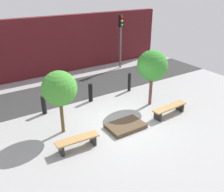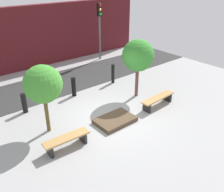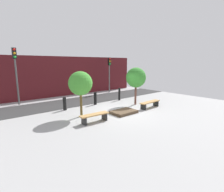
% 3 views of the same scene
% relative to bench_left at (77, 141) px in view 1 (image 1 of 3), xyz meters
% --- Properties ---
extents(ground_plane, '(18.00, 18.00, 0.00)m').
position_rel_bench_left_xyz_m(ground_plane, '(2.30, 0.45, -0.32)').
color(ground_plane, '#9F9F9F').
extents(road_strip, '(18.00, 3.09, 0.01)m').
position_rel_bench_left_xyz_m(road_strip, '(2.30, 5.04, -0.31)').
color(road_strip, '#313131').
rests_on(road_strip, ground).
extents(building_facade, '(16.20, 0.50, 3.65)m').
position_rel_bench_left_xyz_m(building_facade, '(2.30, 8.30, 1.51)').
color(building_facade, '#511419').
rests_on(building_facade, ground).
extents(bench_left, '(1.62, 0.49, 0.45)m').
position_rel_bench_left_xyz_m(bench_left, '(0.00, 0.00, 0.00)').
color(bench_left, black).
rests_on(bench_left, ground).
extents(bench_right, '(1.85, 0.49, 0.45)m').
position_rel_bench_left_xyz_m(bench_right, '(4.61, 0.00, 0.01)').
color(bench_right, black).
rests_on(bench_right, ground).
extents(planter_bed, '(1.54, 1.05, 0.17)m').
position_rel_bench_left_xyz_m(planter_bed, '(2.30, 0.20, -0.23)').
color(planter_bed, brown).
rests_on(planter_bed, ground).
extents(tree_behind_left_bench, '(1.35, 1.35, 2.60)m').
position_rel_bench_left_xyz_m(tree_behind_left_bench, '(0.00, 1.34, 1.59)').
color(tree_behind_left_bench, brown).
rests_on(tree_behind_left_bench, ground).
extents(tree_behind_right_bench, '(1.45, 1.45, 2.73)m').
position_rel_bench_left_xyz_m(tree_behind_right_bench, '(4.61, 1.34, 1.68)').
color(tree_behind_right_bench, brown).
rests_on(tree_behind_right_bench, ground).
extents(bollard_far_left, '(0.22, 0.22, 0.85)m').
position_rel_bench_left_xyz_m(bollard_far_left, '(-0.13, 3.24, 0.11)').
color(bollard_far_left, black).
rests_on(bollard_far_left, ground).
extents(bollard_left, '(0.21, 0.21, 0.92)m').
position_rel_bench_left_xyz_m(bollard_left, '(2.30, 3.24, 0.14)').
color(bollard_left, black).
rests_on(bollard_left, ground).
extents(bollard_center, '(0.17, 0.17, 1.02)m').
position_rel_bench_left_xyz_m(bollard_center, '(4.73, 3.24, 0.20)').
color(bollard_center, black).
rests_on(bollard_center, ground).
extents(traffic_light_mid_west, '(0.28, 0.27, 3.60)m').
position_rel_bench_left_xyz_m(traffic_light_mid_west, '(6.64, 6.87, 2.17)').
color(traffic_light_mid_west, '#5F5F5F').
rests_on(traffic_light_mid_west, ground).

